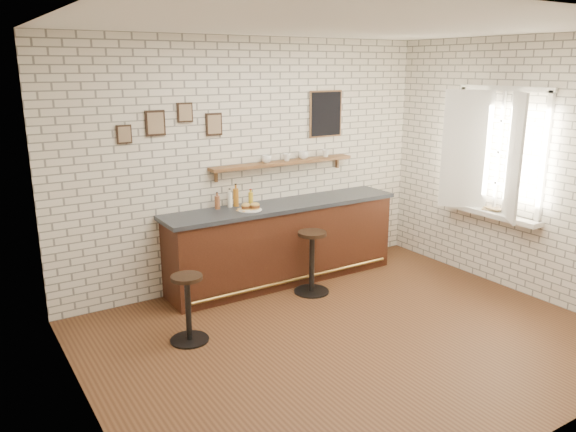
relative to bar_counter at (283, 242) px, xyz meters
The scene contains 21 objects.
ground 1.79m from the bar_counter, 99.07° to the right, with size 5.00×5.00×0.00m, color brown.
bar_counter is the anchor object (origin of this frame).
sandwich_plate 0.72m from the bar_counter, behind, with size 0.28×0.28×0.01m, color white.
ciabatta_sandwich 0.75m from the bar_counter, behind, with size 0.24×0.17×0.07m.
potato_chips 0.74m from the bar_counter, behind, with size 0.26×0.18×0.00m.
bitters_bottle_brown 1.01m from the bar_counter, 166.25° to the left, with size 0.06×0.06×0.20m.
bitters_bottle_white 0.89m from the bar_counter, 162.85° to the left, with size 0.06×0.06×0.23m.
bitters_bottle_amber 0.85m from the bar_counter, 160.46° to the left, with size 0.07×0.07×0.28m.
condiment_bottle_yellow 0.71m from the bar_counter, 150.65° to the left, with size 0.06×0.06×0.19m.
bar_stool_left 1.89m from the bar_counter, 151.72° to the right, with size 0.38×0.38×0.69m.
bar_stool_right 0.53m from the bar_counter, 81.16° to the right, with size 0.42×0.42×0.76m.
wall_shelf 1.00m from the bar_counter, 57.54° to the left, with size 2.00×0.18×0.18m.
shelf_cup_a 1.07m from the bar_counter, 120.09° to the left, with size 0.12×0.12×0.09m, color white.
shelf_cup_b 1.07m from the bar_counter, 48.42° to the left, with size 0.10×0.10×0.09m, color white.
shelf_cup_c 1.15m from the bar_counter, 25.00° to the left, with size 0.13×0.13×0.10m, color white.
shelf_cup_d 1.32m from the bar_counter, 14.39° to the left, with size 0.10×0.10×0.09m, color white.
back_wall_decor 1.57m from the bar_counter, 99.08° to the left, with size 2.96×0.02×0.56m.
window_sill 2.58m from the bar_counter, 33.31° to the right, with size 0.20×1.35×0.06m.
casement_window 2.76m from the bar_counter, 33.85° to the right, with size 0.40×1.30×1.56m.
book_lower 2.58m from the bar_counter, 33.90° to the right, with size 0.16×0.21×0.02m, color tan.
book_upper 2.58m from the bar_counter, 33.79° to the right, with size 0.16×0.22×0.02m, color tan.
Camera 1 is at (-3.28, -4.02, 2.65)m, focal length 35.00 mm.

